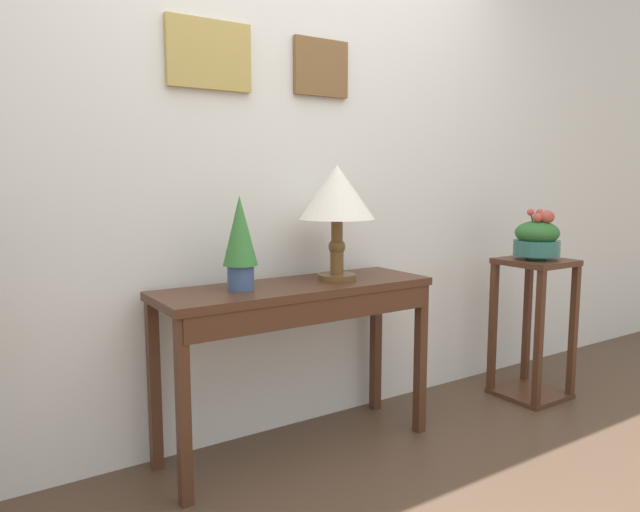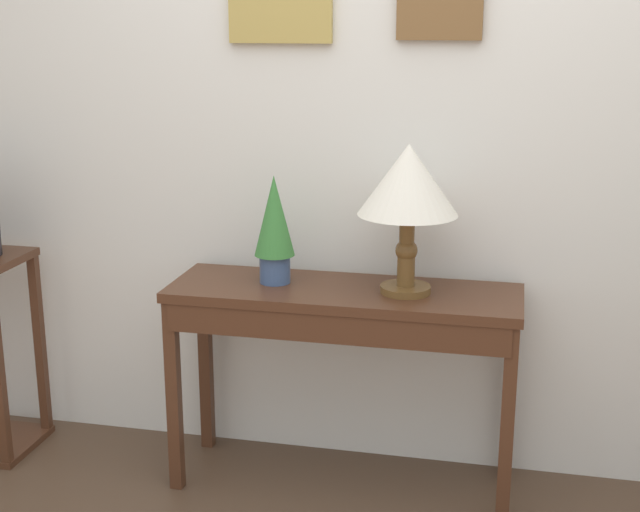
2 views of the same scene
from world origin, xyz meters
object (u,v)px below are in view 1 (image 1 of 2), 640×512
at_px(potted_plant_on_console, 240,239).
at_px(pedestal_stand_right, 533,329).
at_px(table_lamp, 337,197).
at_px(planter_bowl_wide_right, 537,238).
at_px(console_table, 299,310).

relative_size(potted_plant_on_console, pedestal_stand_right, 0.50).
xyz_separation_m(table_lamp, planter_bowl_wide_right, (1.21, -0.16, -0.24)).
distance_m(console_table, potted_plant_on_console, 0.41).
distance_m(pedestal_stand_right, planter_bowl_wide_right, 0.50).
bearing_deg(console_table, table_lamp, 6.28).
height_order(table_lamp, planter_bowl_wide_right, table_lamp).
bearing_deg(potted_plant_on_console, table_lamp, -2.27).
xyz_separation_m(console_table, pedestal_stand_right, (1.42, -0.14, -0.26)).
height_order(table_lamp, potted_plant_on_console, table_lamp).
xyz_separation_m(console_table, planter_bowl_wide_right, (1.42, -0.14, 0.25)).
bearing_deg(console_table, potted_plant_on_console, 170.55).
xyz_separation_m(table_lamp, pedestal_stand_right, (1.21, -0.16, -0.74)).
distance_m(table_lamp, planter_bowl_wide_right, 1.24).
bearing_deg(planter_bowl_wide_right, table_lamp, 172.22).
relative_size(console_table, pedestal_stand_right, 1.59).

